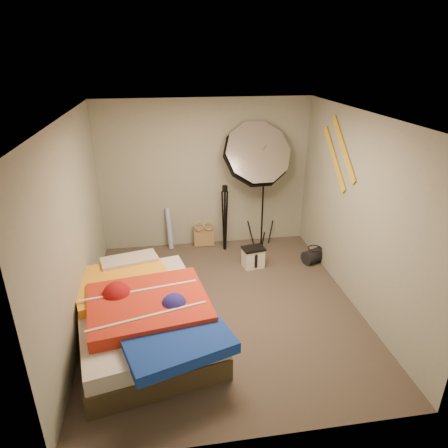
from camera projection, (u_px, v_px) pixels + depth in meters
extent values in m
plane|color=#4C4239|center=(224.00, 307.00, 5.35)|extent=(4.00, 4.00, 0.00)
plane|color=silver|center=(223.00, 116.00, 4.36)|extent=(4.00, 4.00, 0.00)
plane|color=gray|center=(205.00, 175.00, 6.67)|extent=(3.50, 0.00, 3.50)
plane|color=gray|center=(264.00, 323.00, 3.04)|extent=(3.50, 0.00, 3.50)
plane|color=gray|center=(74.00, 230.00, 4.61)|extent=(0.00, 4.00, 4.00)
plane|color=gray|center=(358.00, 213.00, 5.10)|extent=(0.00, 4.00, 4.00)
cube|color=#9E8357|center=(204.00, 236.00, 7.00)|extent=(0.35, 0.16, 0.36)
cylinder|color=#4C77C2|center=(169.00, 228.00, 6.84)|extent=(0.12, 0.22, 0.73)
cube|color=white|center=(253.00, 258.00, 6.29)|extent=(0.34, 0.27, 0.31)
cylinder|color=black|center=(314.00, 256.00, 6.45)|extent=(0.43, 0.36, 0.23)
cube|color=gold|center=(344.00, 148.00, 5.37)|extent=(0.02, 0.91, 0.78)
cube|color=gold|center=(334.00, 159.00, 5.67)|extent=(0.02, 0.91, 0.78)
cube|color=#463A26|center=(144.00, 326.00, 4.76)|extent=(1.86, 2.34, 0.27)
cube|color=silver|center=(142.00, 310.00, 4.67)|extent=(1.81, 2.29, 0.19)
cube|color=#FAAA27|center=(122.00, 283.00, 4.97)|extent=(1.37, 1.27, 0.15)
cube|color=red|center=(148.00, 306.00, 4.49)|extent=(1.47, 1.29, 0.17)
cube|color=#1539AB|center=(176.00, 339.00, 4.02)|extent=(1.25, 1.11, 0.12)
cube|color=#CB96A1|center=(130.00, 263.00, 5.36)|extent=(0.79, 0.50, 0.15)
cylinder|color=black|center=(263.00, 197.00, 6.76)|extent=(0.03, 0.03, 1.75)
cube|color=black|center=(265.00, 149.00, 6.43)|extent=(0.07, 0.07, 0.11)
cone|color=silver|center=(256.00, 155.00, 6.29)|extent=(1.31, 0.95, 1.29)
cylinder|color=black|center=(225.00, 221.00, 6.71)|extent=(0.05, 0.05, 1.05)
cube|color=black|center=(225.00, 189.00, 6.48)|extent=(0.08, 0.08, 0.11)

